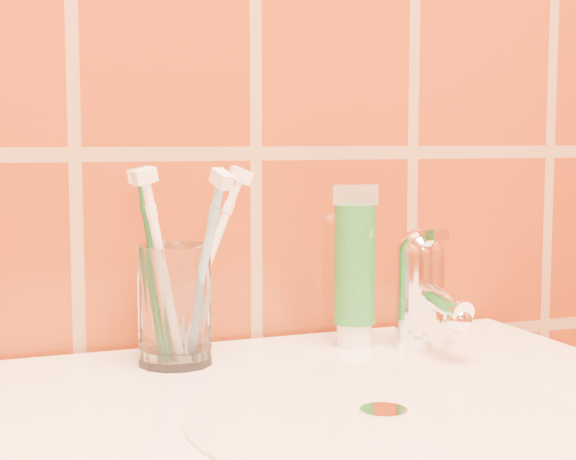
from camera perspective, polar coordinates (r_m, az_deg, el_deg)
name	(u,v)px	position (r m, az deg, el deg)	size (l,w,h in m)	color
glass_tumbler	(175,305)	(0.82, -7.32, -4.82)	(0.07, 0.07, 0.11)	white
toothpaste_tube	(355,271)	(0.88, 4.33, -2.69)	(0.05, 0.04, 0.16)	white
faucet	(422,285)	(0.88, 8.69, -3.52)	(0.05, 0.11, 0.12)	white
toothbrush_0	(163,270)	(0.79, -8.07, -2.59)	(0.06, 0.03, 0.19)	white
toothbrush_1	(202,271)	(0.79, -5.57, -2.68)	(0.04, 0.09, 0.19)	#79B5D8
toothbrush_2	(207,265)	(0.83, -5.26, -2.26)	(0.09, 0.03, 0.19)	white
toothbrush_3	(155,267)	(0.81, -8.60, -2.40)	(0.04, 0.05, 0.19)	#1B6836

